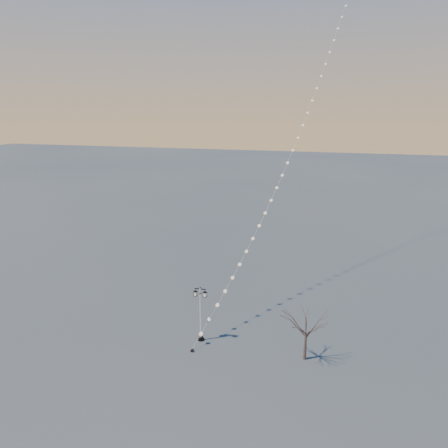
% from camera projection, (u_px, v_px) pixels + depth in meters
% --- Properties ---
extents(ground, '(300.00, 300.00, 0.00)m').
position_uv_depth(ground, '(193.00, 354.00, 31.05)').
color(ground, '#414342').
rests_on(ground, ground).
extents(street_lamp, '(1.13, 0.50, 4.47)m').
position_uv_depth(street_lamp, '(201.00, 311.00, 32.29)').
color(street_lamp, black).
rests_on(street_lamp, ground).
extents(bare_tree, '(2.36, 2.36, 3.92)m').
position_uv_depth(bare_tree, '(306.00, 325.00, 29.74)').
color(bare_tree, '#49362D').
rests_on(bare_tree, ground).
extents(kite_train, '(10.69, 36.48, 36.17)m').
position_uv_depth(kite_train, '(299.00, 101.00, 41.86)').
color(kite_train, black).
rests_on(kite_train, ground).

